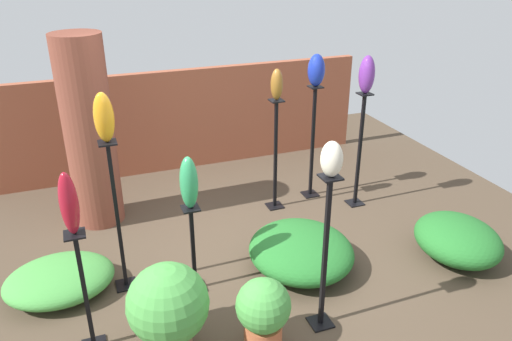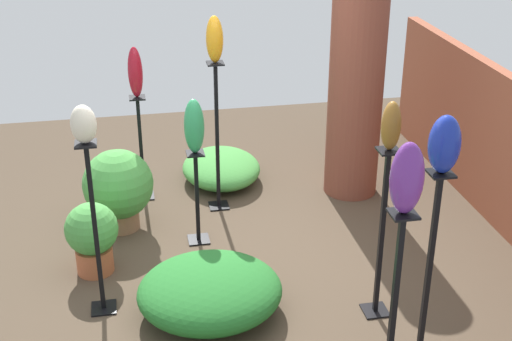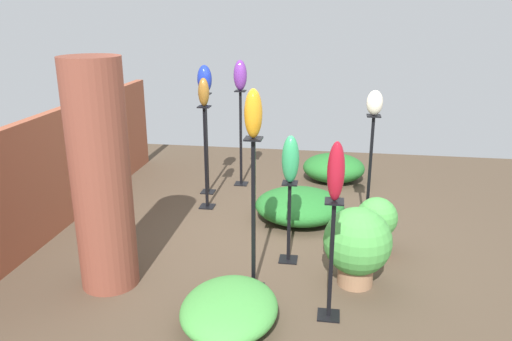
{
  "view_description": "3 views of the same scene",
  "coord_description": "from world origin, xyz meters",
  "px_view_note": "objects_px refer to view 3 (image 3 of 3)",
  "views": [
    {
      "loc": [
        -1.38,
        -4.17,
        3.13
      ],
      "look_at": [
        0.26,
        0.18,
        0.98
      ],
      "focal_mm": 35.0,
      "sensor_mm": 36.0,
      "label": 1
    },
    {
      "loc": [
        5.28,
        -0.79,
        3.49
      ],
      "look_at": [
        -0.29,
        0.28,
        0.8
      ],
      "focal_mm": 50.0,
      "sensor_mm": 36.0,
      "label": 2
    },
    {
      "loc": [
        -5.46,
        -0.64,
        2.64
      ],
      "look_at": [
        0.21,
        0.25,
        0.78
      ],
      "focal_mm": 35.0,
      "sensor_mm": 36.0,
      "label": 3
    }
  ],
  "objects_px": {
    "pedestal_amber": "(253,222)",
    "pedestal_jade": "(289,226)",
    "potted_plant_front_right": "(376,223)",
    "pedestal_bronze": "(206,162)",
    "art_vase_ivory": "(375,103)",
    "brick_pillar": "(101,177)",
    "art_vase_violet": "(240,75)",
    "potted_plant_back_center": "(357,243)",
    "pedestal_ivory": "(369,179)",
    "pedestal_ruby": "(331,266)",
    "art_vase_amber": "(253,113)",
    "art_vase_ruby": "(336,171)",
    "art_vase_cobalt": "(205,79)",
    "art_vase_bronze": "(204,92)",
    "art_vase_jade": "(290,159)",
    "pedestal_cobalt": "(207,148)"
  },
  "relations": [
    {
      "from": "pedestal_jade",
      "to": "pedestal_bronze",
      "type": "xyz_separation_m",
      "value": [
        1.37,
        1.27,
        0.25
      ]
    },
    {
      "from": "art_vase_ruby",
      "to": "potted_plant_front_right",
      "type": "height_order",
      "value": "art_vase_ruby"
    },
    {
      "from": "brick_pillar",
      "to": "pedestal_bronze",
      "type": "xyz_separation_m",
      "value": [
        2.12,
        -0.46,
        -0.47
      ]
    },
    {
      "from": "pedestal_ivory",
      "to": "art_vase_ruby",
      "type": "height_order",
      "value": "art_vase_ruby"
    },
    {
      "from": "art_vase_amber",
      "to": "art_vase_cobalt",
      "type": "bearing_deg",
      "value": 23.4
    },
    {
      "from": "pedestal_ivory",
      "to": "pedestal_ruby",
      "type": "distance_m",
      "value": 1.98
    },
    {
      "from": "pedestal_amber",
      "to": "potted_plant_front_right",
      "type": "xyz_separation_m",
      "value": [
        0.98,
        -1.23,
        -0.35
      ]
    },
    {
      "from": "art_vase_violet",
      "to": "potted_plant_back_center",
      "type": "height_order",
      "value": "art_vase_violet"
    },
    {
      "from": "art_vase_ruby",
      "to": "potted_plant_front_right",
      "type": "bearing_deg",
      "value": -20.07
    },
    {
      "from": "pedestal_bronze",
      "to": "pedestal_ivory",
      "type": "bearing_deg",
      "value": -101.75
    },
    {
      "from": "pedestal_bronze",
      "to": "art_vase_violet",
      "type": "distance_m",
      "value": 1.49
    },
    {
      "from": "pedestal_cobalt",
      "to": "art_vase_jade",
      "type": "xyz_separation_m",
      "value": [
        -1.95,
        -1.4,
        0.47
      ]
    },
    {
      "from": "pedestal_jade",
      "to": "pedestal_ivory",
      "type": "xyz_separation_m",
      "value": [
        0.93,
        -0.88,
        0.27
      ]
    },
    {
      "from": "pedestal_amber",
      "to": "art_vase_amber",
      "type": "relative_size",
      "value": 3.45
    },
    {
      "from": "pedestal_bronze",
      "to": "art_vase_bronze",
      "type": "distance_m",
      "value": 0.95
    },
    {
      "from": "pedestal_ruby",
      "to": "art_vase_jade",
      "type": "bearing_deg",
      "value": 24.74
    },
    {
      "from": "art_vase_bronze",
      "to": "art_vase_cobalt",
      "type": "xyz_separation_m",
      "value": [
        0.57,
        0.13,
        0.09
      ]
    },
    {
      "from": "pedestal_bronze",
      "to": "potted_plant_front_right",
      "type": "xyz_separation_m",
      "value": [
        -1.03,
        -2.22,
        -0.29
      ]
    },
    {
      "from": "pedestal_jade",
      "to": "art_vase_ivory",
      "type": "bearing_deg",
      "value": -43.55
    },
    {
      "from": "pedestal_jade",
      "to": "potted_plant_front_right",
      "type": "height_order",
      "value": "pedestal_jade"
    },
    {
      "from": "brick_pillar",
      "to": "pedestal_ivory",
      "type": "bearing_deg",
      "value": -57.3
    },
    {
      "from": "pedestal_ivory",
      "to": "art_vase_violet",
      "type": "relative_size",
      "value": 3.26
    },
    {
      "from": "pedestal_amber",
      "to": "pedestal_ruby",
      "type": "relative_size",
      "value": 1.37
    },
    {
      "from": "art_vase_ivory",
      "to": "art_vase_cobalt",
      "type": "height_order",
      "value": "art_vase_cobalt"
    },
    {
      "from": "art_vase_bronze",
      "to": "potted_plant_front_right",
      "type": "xyz_separation_m",
      "value": [
        -1.03,
        -2.22,
        -1.25
      ]
    },
    {
      "from": "art_vase_bronze",
      "to": "art_vase_ivory",
      "type": "bearing_deg",
      "value": -101.75
    },
    {
      "from": "art_vase_amber",
      "to": "art_vase_ruby",
      "type": "distance_m",
      "value": 0.91
    },
    {
      "from": "art_vase_cobalt",
      "to": "potted_plant_back_center",
      "type": "relative_size",
      "value": 0.49
    },
    {
      "from": "art_vase_violet",
      "to": "potted_plant_back_center",
      "type": "xyz_separation_m",
      "value": [
        -2.77,
        -1.68,
        -1.26
      ]
    },
    {
      "from": "art_vase_bronze",
      "to": "art_vase_violet",
      "type": "xyz_separation_m",
      "value": [
        1.01,
        -0.29,
        0.1
      ]
    },
    {
      "from": "pedestal_ivory",
      "to": "art_vase_jade",
      "type": "height_order",
      "value": "pedestal_ivory"
    },
    {
      "from": "art_vase_ivory",
      "to": "art_vase_amber",
      "type": "bearing_deg",
      "value": 143.28
    },
    {
      "from": "brick_pillar",
      "to": "art_vase_ivory",
      "type": "xyz_separation_m",
      "value": [
        1.67,
        -2.61,
        0.48
      ]
    },
    {
      "from": "brick_pillar",
      "to": "pedestal_amber",
      "type": "height_order",
      "value": "brick_pillar"
    },
    {
      "from": "pedestal_jade",
      "to": "art_vase_amber",
      "type": "bearing_deg",
      "value": 155.9
    },
    {
      "from": "art_vase_bronze",
      "to": "potted_plant_back_center",
      "type": "height_order",
      "value": "art_vase_bronze"
    },
    {
      "from": "art_vase_ivory",
      "to": "potted_plant_front_right",
      "type": "relative_size",
      "value": 0.44
    },
    {
      "from": "pedestal_jade",
      "to": "pedestal_amber",
      "type": "bearing_deg",
      "value": 155.9
    },
    {
      "from": "art_vase_amber",
      "to": "art_vase_violet",
      "type": "distance_m",
      "value": 3.1
    },
    {
      "from": "art_vase_amber",
      "to": "pedestal_bronze",
      "type": "bearing_deg",
      "value": 26.07
    },
    {
      "from": "brick_pillar",
      "to": "pedestal_ruby",
      "type": "bearing_deg",
      "value": -96.49
    },
    {
      "from": "pedestal_bronze",
      "to": "brick_pillar",
      "type": "bearing_deg",
      "value": 167.76
    },
    {
      "from": "art_vase_amber",
      "to": "art_vase_ruby",
      "type": "relative_size",
      "value": 0.87
    },
    {
      "from": "art_vase_bronze",
      "to": "art_vase_cobalt",
      "type": "distance_m",
      "value": 0.6
    },
    {
      "from": "art_vase_jade",
      "to": "art_vase_violet",
      "type": "xyz_separation_m",
      "value": [
        2.39,
        0.97,
        0.55
      ]
    },
    {
      "from": "brick_pillar",
      "to": "art_vase_cobalt",
      "type": "distance_m",
      "value": 2.77
    },
    {
      "from": "art_vase_jade",
      "to": "art_vase_violet",
      "type": "bearing_deg",
      "value": 22.19
    },
    {
      "from": "art_vase_cobalt",
      "to": "pedestal_ivory",
      "type": "bearing_deg",
      "value": -114.08
    },
    {
      "from": "pedestal_amber",
      "to": "pedestal_jade",
      "type": "bearing_deg",
      "value": -24.1
    },
    {
      "from": "art_vase_ivory",
      "to": "art_vase_ruby",
      "type": "bearing_deg",
      "value": 167.62
    }
  ]
}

